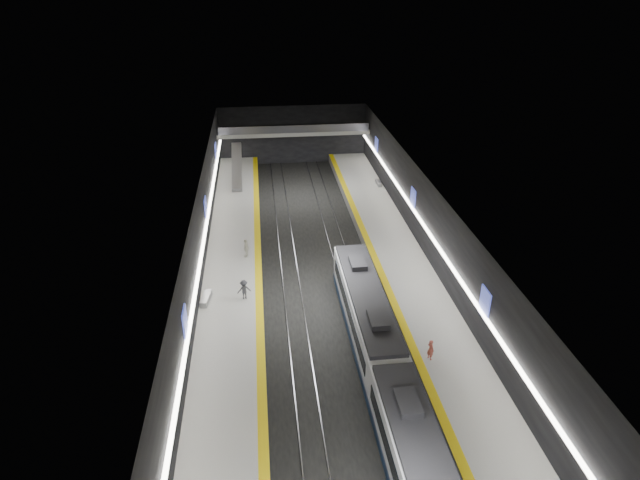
{
  "coord_description": "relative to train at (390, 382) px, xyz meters",
  "views": [
    {
      "loc": [
        -4.61,
        -36.49,
        24.91
      ],
      "look_at": [
        0.47,
        6.93,
        2.2
      ],
      "focal_mm": 30.0,
      "sensor_mm": 36.0,
      "label": 1
    }
  ],
  "objects": [
    {
      "name": "train",
      "position": [
        0.0,
        0.0,
        0.0
      ],
      "size": [
        2.69,
        30.04,
        3.6
      ],
      "color": "#0E1E36",
      "rests_on": "ground"
    },
    {
      "name": "cove_light_right",
      "position": [
        7.3,
        12.24,
        1.6
      ],
      "size": [
        0.25,
        68.6,
        0.12
      ],
      "primitive_type": "cube",
      "color": "white",
      "rests_on": "wall_right"
    },
    {
      "name": "escalator",
      "position": [
        -10.0,
        38.24,
        0.7
      ],
      "size": [
        1.2,
        7.5,
        3.92
      ],
      "primitive_type": "cube",
      "rotation": [
        0.44,
        0.0,
        0.0
      ],
      "color": "#99999E",
      "rests_on": "platform_left"
    },
    {
      "name": "tactile_strip_right",
      "position": [
        2.8,
        12.24,
        -1.18
      ],
      "size": [
        0.6,
        70.0,
        0.02
      ],
      "primitive_type": "cube",
      "color": "yellow",
      "rests_on": "platform_right"
    },
    {
      "name": "platform_left",
      "position": [
        -10.0,
        12.24,
        -1.7
      ],
      "size": [
        5.0,
        70.0,
        1.0
      ],
      "primitive_type": "cube",
      "color": "slate",
      "rests_on": "ground"
    },
    {
      "name": "wall_right",
      "position": [
        7.5,
        12.24,
        1.8
      ],
      "size": [
        0.04,
        70.0,
        8.0
      ],
      "primitive_type": "cube",
      "color": "black",
      "rests_on": "ground"
    },
    {
      "name": "ceiling",
      "position": [
        -2.5,
        12.24,
        5.8
      ],
      "size": [
        20.0,
        70.0,
        0.04
      ],
      "primitive_type": "cube",
      "rotation": [
        3.14,
        0.0,
        0.0
      ],
      "color": "beige",
      "rests_on": "wall_left"
    },
    {
      "name": "mezzanine_bridge",
      "position": [
        -2.5,
        45.17,
        2.84
      ],
      "size": [
        20.0,
        3.0,
        1.5
      ],
      "color": "gray",
      "rests_on": "wall_left"
    },
    {
      "name": "wall_back",
      "position": [
        -2.5,
        47.24,
        1.8
      ],
      "size": [
        20.0,
        0.04,
        8.0
      ],
      "primitive_type": "cube",
      "color": "black",
      "rests_on": "ground"
    },
    {
      "name": "tactile_strip_left",
      "position": [
        -7.8,
        12.24,
        -1.18
      ],
      "size": [
        0.6,
        70.0,
        0.02
      ],
      "primitive_type": "cube",
      "color": "yellow",
      "rests_on": "platform_left"
    },
    {
      "name": "passenger_left_b",
      "position": [
        -8.95,
        12.05,
        -0.36
      ],
      "size": [
        1.18,
        0.84,
        1.67
      ],
      "primitive_type": "imported",
      "rotation": [
        0.0,
        0.0,
        3.36
      ],
      "color": "#393A40",
      "rests_on": "platform_left"
    },
    {
      "name": "cove_light_left",
      "position": [
        -12.3,
        12.24,
        1.6
      ],
      "size": [
        0.25,
        68.6,
        0.12
      ],
      "primitive_type": "cube",
      "color": "white",
      "rests_on": "wall_left"
    },
    {
      "name": "ad_posters",
      "position": [
        -2.5,
        13.24,
        2.3
      ],
      "size": [
        19.94,
        53.5,
        2.2
      ],
      "color": "#414EC3",
      "rests_on": "wall_left"
    },
    {
      "name": "rails",
      "position": [
        -2.5,
        12.24,
        -2.14
      ],
      "size": [
        6.52,
        70.0,
        0.12
      ],
      "color": "gray",
      "rests_on": "ground"
    },
    {
      "name": "tile_surface_right",
      "position": [
        5.0,
        12.24,
        -1.19
      ],
      "size": [
        5.0,
        70.0,
        0.02
      ],
      "primitive_type": "cube",
      "color": "#B8B8B3",
      "rests_on": "platform_right"
    },
    {
      "name": "tile_surface_left",
      "position": [
        -10.0,
        12.24,
        -1.19
      ],
      "size": [
        5.0,
        70.0,
        0.02
      ],
      "primitive_type": "cube",
      "color": "#B8B8B3",
      "rests_on": "platform_left"
    },
    {
      "name": "passenger_right_a",
      "position": [
        3.6,
        3.18,
        -0.43
      ],
      "size": [
        0.55,
        0.66,
        1.54
      ],
      "primitive_type": "imported",
      "rotation": [
        0.0,
        0.0,
        1.96
      ],
      "color": "#CD5B4C",
      "rests_on": "platform_right"
    },
    {
      "name": "bench_right_far",
      "position": [
        7.0,
        35.09,
        -0.98
      ],
      "size": [
        0.51,
        1.76,
        0.43
      ],
      "primitive_type": "cube",
      "rotation": [
        0.0,
        0.0,
        0.01
      ],
      "color": "#99999E",
      "rests_on": "platform_right"
    },
    {
      "name": "wall_left",
      "position": [
        -12.5,
        12.24,
        1.8
      ],
      "size": [
        0.04,
        70.0,
        8.0
      ],
      "primitive_type": "cube",
      "color": "black",
      "rests_on": "ground"
    },
    {
      "name": "passenger_left_a",
      "position": [
        -8.82,
        18.96,
        -0.31
      ],
      "size": [
        0.66,
        1.11,
        1.77
      ],
      "primitive_type": "imported",
      "rotation": [
        0.0,
        0.0,
        -1.8
      ],
      "color": "beige",
      "rests_on": "platform_left"
    },
    {
      "name": "ground",
      "position": [
        -2.5,
        12.24,
        -2.2
      ],
      "size": [
        70.0,
        70.0,
        0.0
      ],
      "primitive_type": "plane",
      "color": "black",
      "rests_on": "ground"
    },
    {
      "name": "bench_left_far",
      "position": [
        -12.0,
        12.02,
        -0.95
      ],
      "size": [
        0.87,
        2.11,
        0.5
      ],
      "primitive_type": "cube",
      "rotation": [
        0.0,
        0.0,
        -0.15
      ],
      "color": "#99999E",
      "rests_on": "platform_left"
    },
    {
      "name": "platform_right",
      "position": [
        5.0,
        12.24,
        -1.7
      ],
      "size": [
        5.0,
        70.0,
        1.0
      ],
      "primitive_type": "cube",
      "color": "slate",
      "rests_on": "ground"
    }
  ]
}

